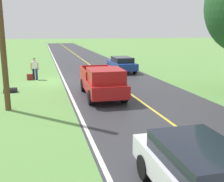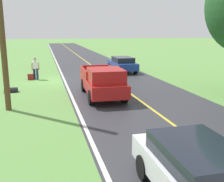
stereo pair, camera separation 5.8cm
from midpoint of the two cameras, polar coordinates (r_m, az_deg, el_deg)
ground_plane at (r=21.59m, az=-12.20°, el=2.15°), size 200.00×200.00×0.00m
road_surface at (r=22.19m, az=-0.53°, el=2.74°), size 7.67×120.00×0.00m
lane_edge_line at (r=21.63m, az=-9.99°, el=2.28°), size 0.16×117.60×0.00m
lane_centre_line at (r=22.19m, az=-0.53°, el=2.75°), size 0.14×117.60×0.00m
hitchhiker_walking at (r=22.37m, az=-15.87°, el=4.86°), size 0.62×0.51×1.75m
suitcase_carried at (r=22.39m, az=-16.82°, el=2.88°), size 0.47×0.22×0.47m
pickup_truck_passing at (r=15.72m, az=-1.83°, el=2.07°), size 2.21×5.45×1.82m
sedan_near_oncoming at (r=25.58m, az=2.29°, el=5.79°), size 1.94×4.40×1.41m
sedan_ahead_same_lane at (r=6.61m, az=18.61°, el=-16.46°), size 1.97×4.42×1.41m
utility_pole_roadside at (r=13.91m, az=-22.46°, el=14.20°), size 0.28×0.28×8.93m
drainage_culvert at (r=18.39m, az=-20.52°, el=-0.23°), size 0.80×0.60×0.60m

